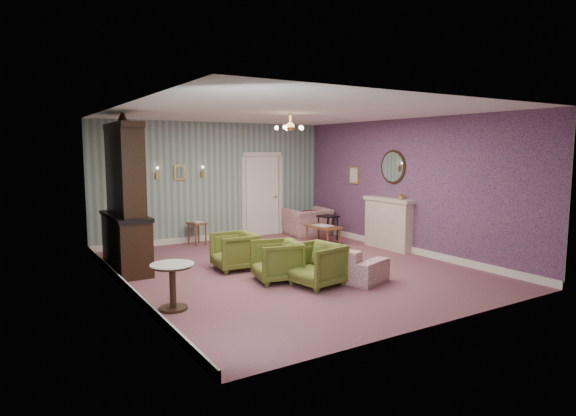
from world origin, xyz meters
TOP-DOWN VIEW (x-y plane):
  - floor at (0.00, 0.00)m, footprint 7.00×7.00m
  - ceiling at (0.00, 0.00)m, footprint 7.00×7.00m
  - wall_back at (0.00, 3.50)m, footprint 6.00×0.00m
  - wall_front at (0.00, -3.50)m, footprint 6.00×0.00m
  - wall_left at (-3.00, 0.00)m, footprint 0.00×7.00m
  - wall_right at (3.00, 0.00)m, footprint 0.00×7.00m
  - wall_right_floral at (2.98, 0.00)m, footprint 0.00×7.00m
  - door at (1.30, 3.46)m, footprint 1.12×0.12m
  - olive_chair_a at (-0.25, -1.21)m, footprint 0.82×0.86m
  - olive_chair_b at (-0.65, -0.61)m, footprint 0.83×0.87m
  - olive_chair_c at (-0.92, 0.50)m, footprint 0.76×0.80m
  - sofa_chintz at (0.32, -0.81)m, footprint 1.21×2.06m
  - wingback_chair at (2.33, 2.83)m, footprint 1.12×0.77m
  - dresser at (-2.65, 1.50)m, footprint 0.61×1.73m
  - fireplace at (2.86, 0.40)m, footprint 0.30×1.40m
  - mantel_vase at (2.84, 0.00)m, footprint 0.15×0.15m
  - oval_mirror at (2.96, 0.40)m, footprint 0.04×0.76m
  - framed_print at (2.97, 1.75)m, footprint 0.04×0.34m
  - coffee_table at (1.96, 1.65)m, footprint 0.57×0.91m
  - side_table_black at (2.33, 1.96)m, footprint 0.46×0.46m
  - pedestal_table at (-2.65, -1.13)m, footprint 0.67×0.67m
  - nesting_table at (-0.63, 3.15)m, footprint 0.40×0.48m
  - gilt_mirror_back at (-0.90, 3.46)m, footprint 0.28×0.06m
  - sconce_left at (-1.45, 3.44)m, footprint 0.16×0.12m
  - sconce_right at (-0.35, 3.44)m, footprint 0.16×0.12m
  - chandelier at (0.00, 0.00)m, footprint 0.56×0.56m
  - burgundy_cushion at (2.28, 2.68)m, footprint 0.41×0.28m

SIDE VIEW (x-z plane):
  - floor at x=0.00m, z-range 0.00..0.00m
  - coffee_table at x=1.96m, z-range 0.00..0.44m
  - nesting_table at x=-0.63m, z-range 0.00..0.57m
  - side_table_black at x=2.33m, z-range 0.00..0.62m
  - pedestal_table at x=-2.65m, z-range 0.00..0.66m
  - olive_chair_b at x=-0.65m, z-range 0.00..0.77m
  - olive_chair_c at x=-0.92m, z-range 0.00..0.77m
  - sofa_chintz at x=0.32m, z-range 0.00..0.77m
  - olive_chair_a at x=-0.25m, z-range 0.00..0.78m
  - wingback_chair at x=2.33m, z-range 0.00..0.94m
  - burgundy_cushion at x=2.28m, z-range 0.28..0.68m
  - fireplace at x=2.86m, z-range 0.00..1.16m
  - door at x=1.30m, z-range 0.00..2.16m
  - mantel_vase at x=2.84m, z-range 1.16..1.31m
  - dresser at x=-2.65m, z-range 0.00..2.88m
  - wall_back at x=0.00m, z-range -1.55..4.45m
  - wall_front at x=0.00m, z-range -1.55..4.45m
  - wall_left at x=-3.00m, z-range -2.05..4.95m
  - wall_right at x=3.00m, z-range -2.05..4.95m
  - wall_right_floral at x=2.98m, z-range -2.05..4.95m
  - framed_print at x=2.97m, z-range 1.39..1.81m
  - gilt_mirror_back at x=-0.90m, z-range 1.52..1.88m
  - sconce_left at x=-1.45m, z-range 1.55..1.85m
  - sconce_right at x=-0.35m, z-range 1.55..1.85m
  - oval_mirror at x=2.96m, z-range 1.43..2.27m
  - chandelier at x=0.00m, z-range 2.45..2.81m
  - ceiling at x=0.00m, z-range 2.90..2.90m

